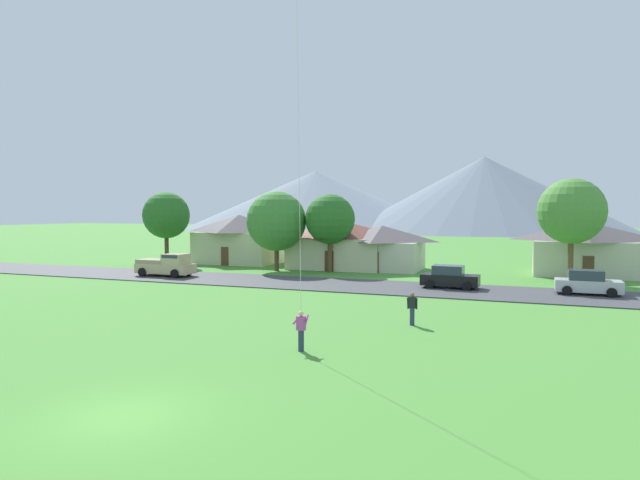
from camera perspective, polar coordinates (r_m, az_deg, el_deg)
ground_plane at (r=16.89m, az=-20.17°, el=-17.14°), size 400.00×400.00×0.00m
road_strip at (r=41.36m, az=5.96°, el=-4.96°), size 160.00×7.50×0.08m
mountain_central_ridge at (r=169.41m, az=17.02°, el=4.72°), size 83.78×83.78×22.33m
mountain_west_ridge at (r=183.83m, az=-0.41°, el=4.30°), size 89.41×89.41×19.73m
house_leftmost at (r=54.37m, az=26.31°, el=-0.70°), size 9.41×6.93×4.89m
house_left_center at (r=60.90m, az=-8.60°, el=0.21°), size 9.47×6.71×5.43m
house_right_center at (r=53.63m, az=6.62°, el=-0.73°), size 8.15×6.49×4.40m
house_rightmost at (r=55.21m, az=2.28°, el=-0.36°), size 10.25×8.03×4.85m
tree_near_left at (r=47.99m, az=25.17°, el=2.77°), size 5.31×5.31×8.47m
tree_left_of_center at (r=52.39m, az=-4.65°, el=2.00°), size 5.83×5.83×7.77m
tree_center at (r=51.29m, az=1.07°, el=2.22°), size 4.79×4.79×7.46m
tree_right_of_center at (r=59.45m, az=-16.03°, el=2.53°), size 4.94×4.94×7.87m
parked_car_black_west_end at (r=41.31m, az=13.60°, el=-3.88°), size 4.26×2.19×1.68m
parked_car_silver_mid_west at (r=41.36m, az=26.54°, el=-4.10°), size 4.22×2.12×1.68m
pickup_truck_sand_west_side at (r=49.38m, az=-15.96°, el=-2.57°), size 5.21×2.35×1.99m
watcher_person at (r=27.82m, az=9.77°, el=-7.15°), size 0.56×0.24×1.68m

